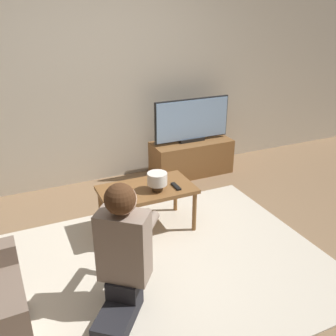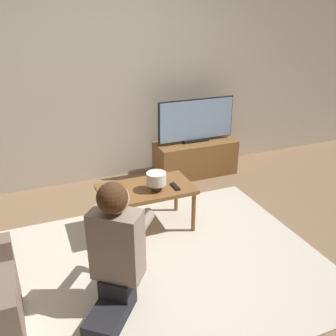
# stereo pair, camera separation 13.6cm
# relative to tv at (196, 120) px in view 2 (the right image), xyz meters

# --- Properties ---
(ground_plane) EXTENTS (10.00, 10.00, 0.00)m
(ground_plane) POSITION_rel_tv_xyz_m (-1.17, -1.59, -0.71)
(ground_plane) COLOR #896B4C
(wall_back) EXTENTS (10.00, 0.06, 2.60)m
(wall_back) POSITION_rel_tv_xyz_m (-1.17, 0.34, 0.59)
(wall_back) COLOR beige
(wall_back) RESTS_ON ground_plane
(rug) EXTENTS (2.88, 2.09, 0.02)m
(rug) POSITION_rel_tv_xyz_m (-1.17, -1.59, -0.70)
(rug) COLOR beige
(rug) RESTS_ON ground_plane
(tv_stand) EXTENTS (1.01, 0.42, 0.43)m
(tv_stand) POSITION_rel_tv_xyz_m (-0.00, -0.00, -0.49)
(tv_stand) COLOR brown
(tv_stand) RESTS_ON ground_plane
(tv) EXTENTS (0.98, 0.08, 0.54)m
(tv) POSITION_rel_tv_xyz_m (0.00, 0.00, 0.00)
(tv) COLOR black
(tv) RESTS_ON tv_stand
(coffee_table) EXTENTS (0.87, 0.49, 0.45)m
(coffee_table) POSITION_rel_tv_xyz_m (-0.99, -1.00, -0.31)
(coffee_table) COLOR brown
(coffee_table) RESTS_ON ground_plane
(person_kneeling) EXTENTS (0.68, 0.77, 0.97)m
(person_kneeling) POSITION_rel_tv_xyz_m (-1.50, -1.88, -0.20)
(person_kneeling) COLOR #232328
(person_kneeling) RESTS_ON rug
(table_lamp) EXTENTS (0.18, 0.18, 0.17)m
(table_lamp) POSITION_rel_tv_xyz_m (-0.92, -1.09, -0.15)
(table_lamp) COLOR #4C3823
(table_lamp) RESTS_ON coffee_table
(remote) EXTENTS (0.04, 0.15, 0.02)m
(remote) POSITION_rel_tv_xyz_m (-0.74, -1.10, -0.25)
(remote) COLOR black
(remote) RESTS_ON coffee_table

